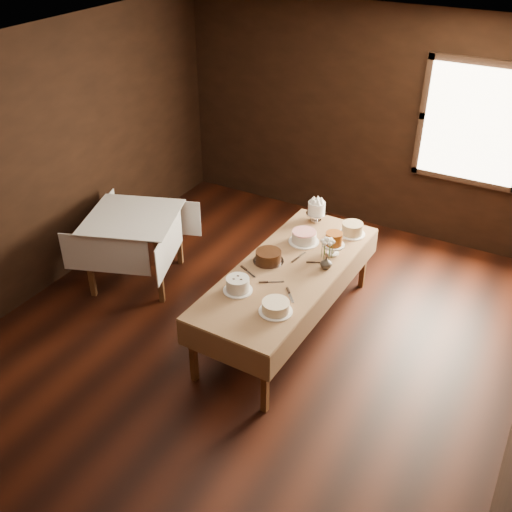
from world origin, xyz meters
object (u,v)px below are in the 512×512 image
object	(u,v)px
side_table	(133,224)
cake_speckled	(352,229)
display_table	(288,273)
cake_swirl	(238,285)
cake_server_a	(276,282)
cake_caramel	(333,245)
cake_server_b	(291,298)
cake_cream	(276,307)
cake_meringue	(316,212)
cake_server_d	(323,263)
cake_server_e	(251,274)
cake_chocolate	(268,257)
cake_server_c	(301,255)
cake_lattice	(304,237)
flower_vase	(326,263)

from	to	relation	value
side_table	cake_speckled	world-z (taller)	cake_speckled
display_table	cake_swirl	xyz separation A→B (m)	(-0.25, -0.56, 0.12)
cake_swirl	cake_server_a	distance (m)	0.39
cake_caramel	cake_server_b	size ratio (longest dim) A/B	1.08
cake_speckled	cake_cream	distance (m)	1.60
display_table	cake_meringue	bearing A→B (deg)	99.37
cake_server_b	cake_server_d	xyz separation A→B (m)	(0.01, 0.68, 0.00)
cake_swirl	cake_server_b	bearing A→B (deg)	15.82
cake_server_a	cake_server_e	distance (m)	0.28
cake_chocolate	cake_cream	world-z (taller)	cake_chocolate
cake_speckled	cake_server_c	world-z (taller)	cake_speckled
cake_caramel	cake_cream	xyz separation A→B (m)	(-0.07, -1.13, -0.06)
cake_server_a	side_table	bearing A→B (deg)	140.57
cake_server_a	cake_server_b	size ratio (longest dim) A/B	1.00
cake_caramel	cake_cream	distance (m)	1.13
side_table	cake_meringue	size ratio (longest dim) A/B	4.67
display_table	cake_cream	size ratio (longest dim) A/B	7.71
cake_meringue	cake_chocolate	size ratio (longest dim) A/B	0.87
cake_speckled	cake_server_d	distance (m)	0.67
cake_caramel	cake_chocolate	xyz separation A→B (m)	(-0.50, -0.45, -0.05)
side_table	cake_meringue	bearing A→B (deg)	30.60
cake_server_c	cake_server_d	world-z (taller)	same
cake_speckled	cake_lattice	world-z (taller)	cake_speckled
display_table	side_table	distance (m)	1.92
cake_meringue	cake_swirl	world-z (taller)	cake_meringue
cake_lattice	cake_server_d	distance (m)	0.44
cake_speckled	cake_caramel	distance (m)	0.47
cake_speckled	cake_lattice	bearing A→B (deg)	-133.75
cake_server_a	display_table	bearing A→B (deg)	57.57
cake_server_d	cake_server_e	size ratio (longest dim) A/B	1.00
side_table	cake_server_b	size ratio (longest dim) A/B	5.20
cake_lattice	cake_server_c	xyz separation A→B (m)	(0.09, -0.25, -0.05)
cake_server_c	flower_vase	world-z (taller)	flower_vase
display_table	cake_server_d	size ratio (longest dim) A/B	10.03
cake_swirl	cake_server_c	world-z (taller)	cake_swirl
cake_meringue	flower_vase	world-z (taller)	cake_meringue
cake_server_b	display_table	bearing A→B (deg)	169.82
cake_cream	cake_server_d	size ratio (longest dim) A/B	1.30
cake_server_a	cake_server_c	size ratio (longest dim) A/B	1.00
cake_lattice	cake_chocolate	distance (m)	0.54
cake_chocolate	cake_server_d	xyz separation A→B (m)	(0.48, 0.25, -0.05)
cake_swirl	cake_server_a	xyz separation A→B (m)	(0.25, 0.29, -0.06)
cake_server_c	cake_server_d	size ratio (longest dim) A/B	1.00
side_table	cake_cream	bearing A→B (deg)	-16.92
display_table	cake_chocolate	size ratio (longest dim) A/B	7.80
side_table	cake_chocolate	bearing A→B (deg)	1.23
cake_server_b	cake_server_a	bearing A→B (deg)	-163.04
cake_cream	cake_server_d	world-z (taller)	cake_cream
cake_swirl	cake_server_c	xyz separation A→B (m)	(0.25, 0.84, -0.06)
cake_speckled	cake_caramel	bearing A→B (deg)	-92.69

